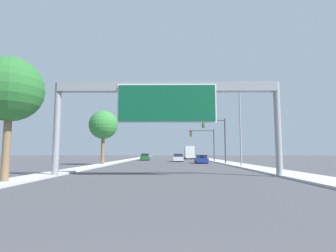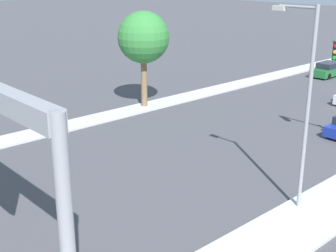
% 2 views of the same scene
% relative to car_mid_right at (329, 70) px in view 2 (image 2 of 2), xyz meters
% --- Properties ---
extents(median_strip_left, '(2.00, 120.00, 0.15)m').
position_rel_car_mid_right_xyz_m(median_strip_left, '(-3.75, 3.32, -0.63)').
color(median_strip_left, '#BDBDBD').
rests_on(median_strip_left, ground).
extents(car_mid_right, '(1.78, 4.55, 1.49)m').
position_rel_car_mid_right_xyz_m(car_mid_right, '(0.00, 0.00, 0.00)').
color(car_mid_right, '#1E662D').
rests_on(car_mid_right, ground).
extents(palm_tree_background, '(4.00, 4.00, 7.61)m').
position_rel_car_mid_right_xyz_m(palm_tree_background, '(-3.89, -21.53, 4.85)').
color(palm_tree_background, brown).
rests_on(palm_tree_background, ground).
extents(street_lamp_right, '(2.21, 0.28, 9.21)m').
position_rel_car_mid_right_xyz_m(street_lamp_right, '(13.61, -26.94, 4.64)').
color(street_lamp_right, gray).
rests_on(street_lamp_right, ground).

